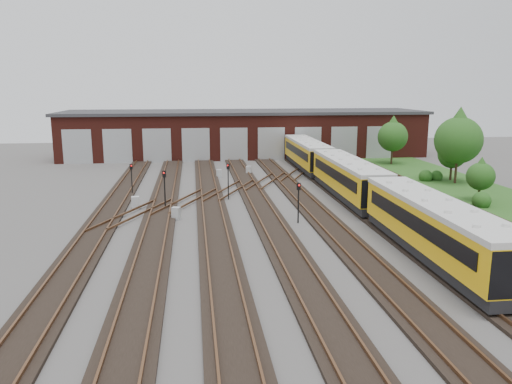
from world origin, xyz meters
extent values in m
plane|color=#4A4644|center=(0.00, 0.00, 0.00)|extent=(120.00, 120.00, 0.00)
cube|color=black|center=(-14.00, 0.00, 0.09)|extent=(2.40, 70.00, 0.18)
cube|color=brown|center=(-14.72, 0.00, 0.26)|extent=(0.10, 70.00, 0.15)
cube|color=brown|center=(-13.28, 0.00, 0.26)|extent=(0.10, 70.00, 0.15)
cube|color=black|center=(-10.00, 0.00, 0.09)|extent=(2.40, 70.00, 0.18)
cube|color=brown|center=(-10.72, 0.00, 0.26)|extent=(0.10, 70.00, 0.15)
cube|color=brown|center=(-9.28, 0.00, 0.26)|extent=(0.10, 70.00, 0.15)
cube|color=black|center=(-6.00, 0.00, 0.09)|extent=(2.40, 70.00, 0.18)
cube|color=brown|center=(-6.72, 0.00, 0.26)|extent=(0.10, 70.00, 0.15)
cube|color=brown|center=(-5.28, 0.00, 0.26)|extent=(0.10, 70.00, 0.15)
cube|color=black|center=(-2.00, 0.00, 0.09)|extent=(2.40, 70.00, 0.18)
cube|color=brown|center=(-2.72, 0.00, 0.26)|extent=(0.10, 70.00, 0.15)
cube|color=brown|center=(-1.28, 0.00, 0.26)|extent=(0.10, 70.00, 0.15)
cube|color=black|center=(2.00, 0.00, 0.09)|extent=(2.40, 70.00, 0.18)
cube|color=brown|center=(1.28, 0.00, 0.26)|extent=(0.10, 70.00, 0.15)
cube|color=brown|center=(2.72, 0.00, 0.26)|extent=(0.10, 70.00, 0.15)
cube|color=black|center=(6.00, 0.00, 0.09)|extent=(2.40, 70.00, 0.18)
cube|color=brown|center=(5.28, 0.00, 0.26)|extent=(0.10, 70.00, 0.15)
cube|color=brown|center=(6.72, 0.00, 0.26)|extent=(0.10, 70.00, 0.15)
cube|color=black|center=(10.00, 0.00, 0.09)|extent=(2.40, 70.00, 0.18)
cube|color=brown|center=(9.28, 0.00, 0.26)|extent=(0.10, 70.00, 0.15)
cube|color=brown|center=(10.72, 0.00, 0.26)|extent=(0.10, 70.00, 0.15)
cube|color=black|center=(14.00, 0.00, 0.09)|extent=(2.40, 70.00, 0.18)
cube|color=brown|center=(13.28, 0.00, 0.26)|extent=(0.10, 70.00, 0.15)
cube|color=brown|center=(14.72, 0.00, 0.26)|extent=(0.10, 70.00, 0.15)
cube|color=brown|center=(-8.00, 10.00, 0.26)|extent=(5.40, 9.62, 0.15)
cube|color=brown|center=(-4.00, 14.00, 0.26)|extent=(5.40, 9.62, 0.15)
cube|color=brown|center=(0.00, 18.00, 0.26)|extent=(5.40, 9.62, 0.15)
cube|color=brown|center=(-12.00, 6.00, 0.26)|extent=(5.40, 9.62, 0.15)
cube|color=brown|center=(4.00, 22.00, 0.26)|extent=(5.40, 9.62, 0.15)
cube|color=#4D1913|center=(0.00, 40.00, 3.00)|extent=(50.00, 12.00, 6.00)
cube|color=#313033|center=(0.00, 40.00, 6.15)|extent=(51.00, 12.50, 0.40)
cube|color=#999C9E|center=(-22.00, 33.98, 2.20)|extent=(3.60, 0.12, 4.40)
cube|color=#999C9E|center=(-17.00, 33.98, 2.20)|extent=(3.60, 0.12, 4.40)
cube|color=#999C9E|center=(-12.00, 33.98, 2.20)|extent=(3.60, 0.12, 4.40)
cube|color=#999C9E|center=(-7.00, 33.98, 2.20)|extent=(3.60, 0.12, 4.40)
cube|color=#999C9E|center=(-2.00, 33.98, 2.20)|extent=(3.60, 0.12, 4.40)
cube|color=#999C9E|center=(3.00, 33.98, 2.20)|extent=(3.60, 0.12, 4.40)
cube|color=#999C9E|center=(8.00, 33.98, 2.20)|extent=(3.60, 0.12, 4.40)
cube|color=#999C9E|center=(13.00, 33.98, 2.20)|extent=(3.60, 0.12, 4.40)
cube|color=#999C9E|center=(18.00, 33.98, 2.20)|extent=(3.60, 0.12, 4.40)
cube|color=#244C19|center=(19.00, 10.00, 0.03)|extent=(8.00, 55.00, 0.05)
cube|color=black|center=(6.00, -6.13, 0.63)|extent=(2.54, 15.19, 0.61)
cube|color=#DFB60C|center=(6.00, -6.13, 2.05)|extent=(2.85, 15.20, 2.22)
cube|color=silver|center=(6.00, -6.13, 3.31)|extent=(2.95, 15.20, 0.30)
cube|color=black|center=(4.67, -6.11, 2.30)|extent=(0.25, 13.34, 0.86)
cube|color=black|center=(7.33, -6.15, 2.30)|extent=(0.25, 13.34, 0.86)
cube|color=black|center=(6.00, 9.87, 0.63)|extent=(2.54, 15.19, 0.61)
cube|color=#DFB60C|center=(6.00, 9.87, 2.05)|extent=(2.85, 15.20, 2.22)
cube|color=silver|center=(6.00, 9.87, 3.31)|extent=(2.95, 15.20, 0.30)
cube|color=black|center=(4.67, 9.89, 2.30)|extent=(0.25, 13.34, 0.86)
cube|color=black|center=(7.33, 9.85, 2.30)|extent=(0.25, 13.34, 0.86)
cube|color=black|center=(6.00, 25.87, 0.63)|extent=(2.54, 15.19, 0.61)
cube|color=#DFB60C|center=(6.00, 25.87, 2.05)|extent=(2.85, 15.20, 2.22)
cube|color=silver|center=(6.00, 25.87, 3.31)|extent=(2.95, 15.20, 0.30)
cube|color=black|center=(4.67, 25.89, 2.30)|extent=(0.25, 13.34, 0.86)
cube|color=black|center=(7.33, 25.85, 2.30)|extent=(0.25, 13.34, 0.86)
cylinder|color=black|center=(-12.99, 14.03, 1.17)|extent=(0.10, 0.10, 2.35)
cube|color=black|center=(-12.99, 14.03, 2.59)|extent=(0.28, 0.23, 0.48)
sphere|color=#FE100E|center=(-12.99, 13.94, 2.69)|extent=(0.12, 0.12, 0.12)
cylinder|color=black|center=(-9.69, 7.80, 1.32)|extent=(0.11, 0.11, 2.65)
cube|color=black|center=(-9.69, 7.80, 2.92)|extent=(0.29, 0.20, 0.54)
sphere|color=#FE100E|center=(-9.69, 7.69, 3.02)|extent=(0.13, 0.13, 0.13)
cylinder|color=black|center=(-4.41, 10.93, 1.35)|extent=(0.10, 0.10, 2.69)
cube|color=black|center=(-4.41, 10.93, 2.93)|extent=(0.28, 0.22, 0.48)
sphere|color=#FE100E|center=(-4.41, 10.83, 3.03)|extent=(0.12, 0.12, 0.12)
cylinder|color=black|center=(0.04, 2.57, 1.23)|extent=(0.10, 0.10, 2.46)
cube|color=black|center=(0.04, 2.57, 2.71)|extent=(0.27, 0.18, 0.51)
sphere|color=#FE100E|center=(0.04, 2.47, 2.82)|extent=(0.12, 0.12, 0.12)
cube|color=#A7AAAC|center=(-12.09, 8.40, 0.51)|extent=(0.66, 0.57, 1.03)
cube|color=#A7AAAC|center=(-4.64, 21.76, 0.45)|extent=(0.58, 0.50, 0.90)
cube|color=#A7AAAC|center=(-8.74, 4.63, 0.47)|extent=(0.70, 0.65, 0.95)
cube|color=#A7AAAC|center=(-1.22, 23.45, 0.47)|extent=(0.68, 0.62, 0.95)
cube|color=#A7AAAC|center=(6.16, 17.87, 0.56)|extent=(0.84, 0.77, 1.12)
cylinder|color=#352618|center=(17.66, 28.61, 0.96)|extent=(0.23, 0.23, 1.92)
sphere|color=#204C15|center=(17.66, 28.61, 3.53)|extent=(3.74, 3.74, 3.74)
cone|color=#204C15|center=(17.66, 28.61, 4.86)|extent=(3.21, 3.21, 2.67)
cylinder|color=#352618|center=(19.51, 17.14, 0.76)|extent=(0.24, 0.24, 1.51)
sphere|color=#204C15|center=(19.51, 17.14, 2.78)|extent=(2.94, 2.94, 2.94)
cone|color=#204C15|center=(19.51, 17.14, 3.83)|extent=(2.52, 2.52, 2.10)
cylinder|color=#352618|center=(19.08, 15.41, 1.21)|extent=(0.25, 0.25, 2.41)
sphere|color=#204C15|center=(19.08, 15.41, 4.42)|extent=(4.69, 4.69, 4.69)
cone|color=#204C15|center=(19.08, 15.41, 6.10)|extent=(4.02, 4.02, 3.35)
cylinder|color=#352618|center=(16.81, 7.32, 0.61)|extent=(0.21, 0.21, 1.21)
sphere|color=#204C15|center=(16.81, 7.32, 2.23)|extent=(2.36, 2.36, 2.36)
cone|color=#204C15|center=(16.81, 7.32, 3.07)|extent=(2.02, 2.02, 1.69)
sphere|color=#204C15|center=(16.00, 5.56, 0.75)|extent=(1.50, 1.50, 1.50)
sphere|color=#204C15|center=(16.73, 17.12, 0.70)|extent=(1.39, 1.39, 1.39)
sphere|color=#204C15|center=(18.06, 17.34, 0.62)|extent=(1.24, 1.24, 1.24)
camera|label=1|loc=(-7.36, -31.63, 9.67)|focal=35.00mm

